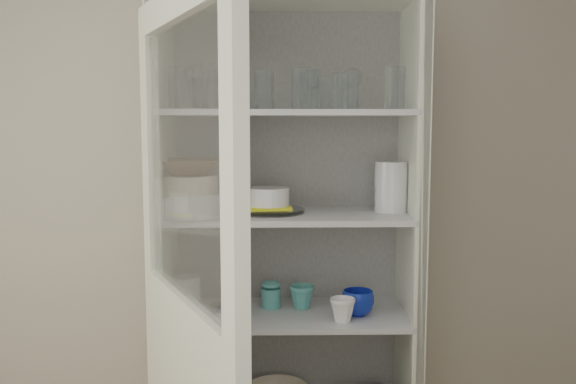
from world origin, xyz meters
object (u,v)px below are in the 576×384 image
at_px(plate_stack_front, 189,205).
at_px(cream_bowl, 188,184).
at_px(goblet_3, 352,87).
at_px(mug_white, 342,310).
at_px(glass_platter, 268,211).
at_px(cupboard_door, 188,372).
at_px(mug_teal, 302,297).
at_px(pantry_cabinet, 288,287).
at_px(white_ramekin, 268,197).
at_px(mug_blue, 358,303).
at_px(measuring_cups, 225,310).
at_px(yellow_trivet, 268,207).
at_px(plate_stack_back, 234,201).
at_px(terracotta_bowl, 188,167).
at_px(goblet_2, 311,89).
at_px(white_canister, 187,292).
at_px(goblet_1, 232,91).
at_px(goblet_0, 226,90).
at_px(grey_bowl_stack, 391,187).
at_px(teal_jar, 271,296).

relative_size(plate_stack_front, cream_bowl, 1.12).
bearing_deg(goblet_3, mug_white, -103.19).
relative_size(goblet_3, glass_platter, 0.66).
bearing_deg(cupboard_door, goblet_3, 116.89).
bearing_deg(plate_stack_front, mug_teal, 13.56).
height_order(glass_platter, mug_white, glass_platter).
height_order(pantry_cabinet, plate_stack_front, pantry_cabinet).
height_order(white_ramekin, mug_blue, white_ramekin).
bearing_deg(measuring_cups, yellow_trivet, 18.91).
height_order(plate_stack_back, terracotta_bowl, terracotta_bowl).
bearing_deg(goblet_2, white_canister, -171.90).
xyz_separation_m(pantry_cabinet, glass_platter, (-0.08, -0.07, 0.33)).
height_order(goblet_1, mug_white, goblet_1).
relative_size(cupboard_door, goblet_2, 11.03).
relative_size(plate_stack_back, glass_platter, 0.81).
relative_size(goblet_2, goblet_3, 0.96).
bearing_deg(plate_stack_front, goblet_0, 52.83).
relative_size(goblet_0, goblet_1, 1.03).
bearing_deg(plate_stack_front, cream_bowl, 180.00).
xyz_separation_m(pantry_cabinet, goblet_3, (0.26, 0.03, 0.82)).
bearing_deg(cupboard_door, white_ramekin, 134.77).
distance_m(goblet_3, glass_platter, 0.60).
xyz_separation_m(goblet_3, cream_bowl, (-0.64, -0.16, -0.38)).
bearing_deg(pantry_cabinet, goblet_1, 166.19).
bearing_deg(glass_platter, mug_teal, 15.32).
xyz_separation_m(cupboard_door, grey_bowl_stack, (0.72, 0.65, 0.49)).
relative_size(goblet_3, yellow_trivet, 1.12).
bearing_deg(terracotta_bowl, teal_jar, 20.87).
distance_m(teal_jar, white_canister, 0.34).
bearing_deg(goblet_1, glass_platter, -39.65).
bearing_deg(goblet_1, goblet_0, -147.16).
bearing_deg(cream_bowl, mug_teal, 13.56).
distance_m(pantry_cabinet, white_canister, 0.41).
relative_size(plate_stack_front, white_ramekin, 1.55).
relative_size(goblet_0, yellow_trivet, 1.00).
bearing_deg(measuring_cups, mug_white, -9.78).
relative_size(glass_platter, white_ramekin, 1.74).
relative_size(pantry_cabinet, white_ramekin, 12.74).
distance_m(goblet_1, cream_bowl, 0.44).
bearing_deg(mug_blue, cupboard_door, -153.33).
bearing_deg(white_canister, goblet_0, 18.90).
relative_size(mug_white, white_canister, 0.74).
xyz_separation_m(goblet_1, mug_blue, (0.50, -0.18, -0.83)).
xyz_separation_m(goblet_0, goblet_3, (0.51, -0.01, 0.01)).
distance_m(plate_stack_back, mug_teal, 0.48).
bearing_deg(mug_white, measuring_cups, -165.54).
xyz_separation_m(pantry_cabinet, mug_blue, (0.27, -0.13, -0.03)).
distance_m(plate_stack_front, plate_stack_back, 0.23).
xyz_separation_m(glass_platter, mug_teal, (0.13, 0.04, -0.36)).
xyz_separation_m(plate_stack_front, yellow_trivet, (0.30, 0.07, -0.02)).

